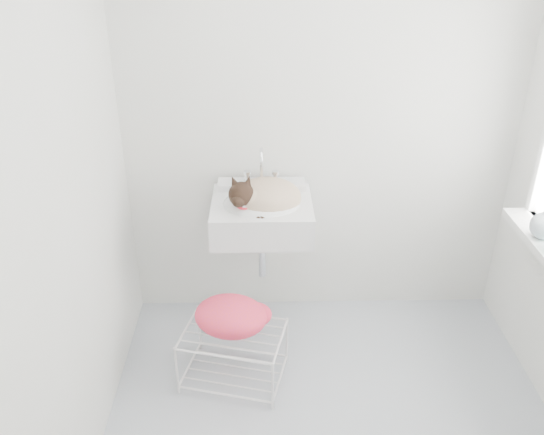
{
  "coord_description": "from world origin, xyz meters",
  "views": [
    {
      "loc": [
        -0.33,
        -1.99,
        2.2
      ],
      "look_at": [
        -0.28,
        0.5,
        0.88
      ],
      "focal_mm": 37.71,
      "sensor_mm": 36.0,
      "label": 1
    }
  ],
  "objects_px": {
    "sink": "(262,202)",
    "bottle_c": "(541,237)",
    "cat": "(264,196)",
    "wire_rack": "(234,355)"
  },
  "relations": [
    {
      "from": "sink",
      "to": "bottle_c",
      "type": "height_order",
      "value": "sink"
    },
    {
      "from": "cat",
      "to": "bottle_c",
      "type": "height_order",
      "value": "cat"
    },
    {
      "from": "wire_rack",
      "to": "cat",
      "type": "bearing_deg",
      "value": 66.59
    },
    {
      "from": "bottle_c",
      "to": "wire_rack",
      "type": "bearing_deg",
      "value": -179.77
    },
    {
      "from": "sink",
      "to": "bottle_c",
      "type": "bearing_deg",
      "value": -16.9
    },
    {
      "from": "wire_rack",
      "to": "bottle_c",
      "type": "height_order",
      "value": "bottle_c"
    },
    {
      "from": "wire_rack",
      "to": "bottle_c",
      "type": "distance_m",
      "value": 1.64
    },
    {
      "from": "sink",
      "to": "wire_rack",
      "type": "height_order",
      "value": "sink"
    },
    {
      "from": "cat",
      "to": "wire_rack",
      "type": "relative_size",
      "value": 0.85
    },
    {
      "from": "sink",
      "to": "cat",
      "type": "height_order",
      "value": "cat"
    }
  ]
}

